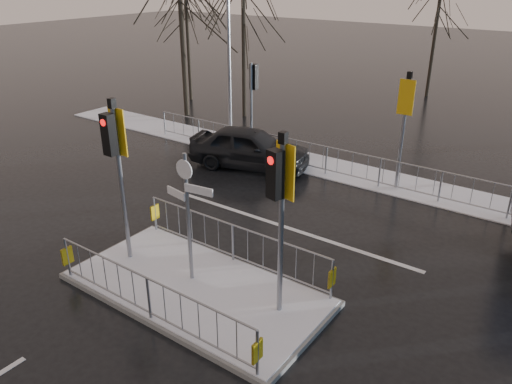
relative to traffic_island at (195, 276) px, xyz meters
The scene contains 10 objects.
ground 0.39m from the traffic_island, 42.90° to the right, with size 120.00×120.00×0.00m, color black.
snow_verge 8.60m from the traffic_island, 89.92° to the left, with size 30.00×2.00×0.04m, color white.
lane_markings 0.52m from the traffic_island, 88.07° to the right, with size 8.00×11.38×0.01m.
traffic_island is the anchor object (origin of this frame).
far_kerb_fixtures 8.11m from the traffic_island, 87.84° to the left, with size 18.00×0.65×3.83m.
car_far_lane 7.89m from the traffic_island, 117.36° to the left, with size 1.78×4.42×1.51m, color black.
tree_near_b 15.57m from the traffic_island, 122.60° to the left, with size 4.00×4.00×7.55m.
tree_near_c 18.84m from the traffic_island, 132.79° to the left, with size 3.50×3.50×6.61m.
tree_far_a 22.52m from the traffic_island, 95.17° to the left, with size 3.75×3.75×7.08m.
street_lamp_left 12.17m from the traffic_island, 124.07° to the left, with size 1.25×0.18×8.20m.
Camera 1 is at (6.62, -6.88, 6.73)m, focal length 35.00 mm.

